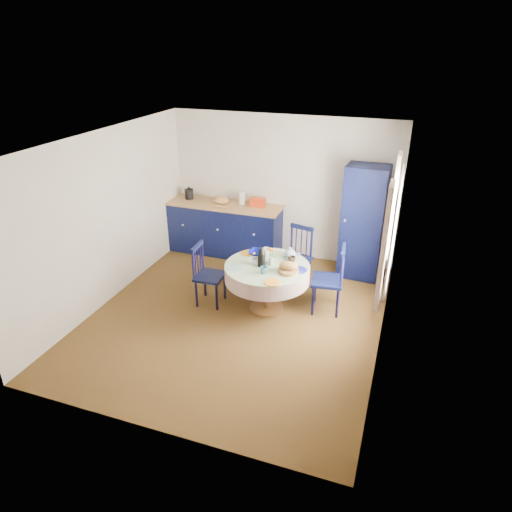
# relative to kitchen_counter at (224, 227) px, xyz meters

# --- Properties ---
(floor) EXTENTS (4.50, 4.50, 0.00)m
(floor) POSITION_rel_kitchen_counter_xyz_m (1.00, -1.96, -0.49)
(floor) COLOR black
(floor) RESTS_ON ground
(ceiling) EXTENTS (4.50, 4.50, 0.00)m
(ceiling) POSITION_rel_kitchen_counter_xyz_m (1.00, -1.96, 2.01)
(ceiling) COLOR white
(ceiling) RESTS_ON wall_back
(wall_back) EXTENTS (4.00, 0.02, 2.50)m
(wall_back) POSITION_rel_kitchen_counter_xyz_m (1.00, 0.29, 0.76)
(wall_back) COLOR white
(wall_back) RESTS_ON floor
(wall_left) EXTENTS (0.02, 4.50, 2.50)m
(wall_left) POSITION_rel_kitchen_counter_xyz_m (-1.00, -1.96, 0.76)
(wall_left) COLOR white
(wall_left) RESTS_ON floor
(wall_right) EXTENTS (0.02, 4.50, 2.50)m
(wall_right) POSITION_rel_kitchen_counter_xyz_m (3.00, -1.96, 0.76)
(wall_right) COLOR white
(wall_right) RESTS_ON floor
(window) EXTENTS (0.10, 1.74, 1.45)m
(window) POSITION_rel_kitchen_counter_xyz_m (2.95, -1.66, 1.04)
(window) COLOR white
(window) RESTS_ON wall_right
(kitchen_counter) EXTENTS (2.12, 0.67, 1.19)m
(kitchen_counter) POSITION_rel_kitchen_counter_xyz_m (0.00, 0.00, 0.00)
(kitchen_counter) COLOR black
(kitchen_counter) RESTS_ON floor
(pantry_cabinet) EXTENTS (0.68, 0.50, 1.87)m
(pantry_cabinet) POSITION_rel_kitchen_counter_xyz_m (2.47, -0.11, 0.45)
(pantry_cabinet) COLOR black
(pantry_cabinet) RESTS_ON floor
(dining_table) EXTENTS (1.21, 1.21, 1.01)m
(dining_table) POSITION_rel_kitchen_counter_xyz_m (1.37, -1.66, 0.12)
(dining_table) COLOR #572F18
(dining_table) RESTS_ON floor
(chair_left) EXTENTS (0.42, 0.44, 0.93)m
(chair_left) POSITION_rel_kitchen_counter_xyz_m (0.46, -1.75, -0.01)
(chair_left) COLOR black
(chair_left) RESTS_ON floor
(chair_far) EXTENTS (0.52, 0.51, 0.98)m
(chair_far) POSITION_rel_kitchen_counter_xyz_m (1.56, -0.78, 0.01)
(chair_far) COLOR black
(chair_far) RESTS_ON floor
(chair_right) EXTENTS (0.49, 0.51, 1.01)m
(chair_right) POSITION_rel_kitchen_counter_xyz_m (2.21, -1.36, 0.03)
(chair_right) COLOR black
(chair_right) RESTS_ON floor
(mug_a) EXTENTS (0.12, 0.12, 0.09)m
(mug_a) POSITION_rel_kitchen_counter_xyz_m (1.20, -1.68, 0.29)
(mug_a) COLOR silver
(mug_a) RESTS_ON dining_table
(mug_b) EXTENTS (0.10, 0.10, 0.09)m
(mug_b) POSITION_rel_kitchen_counter_xyz_m (1.38, -1.90, 0.29)
(mug_b) COLOR #2D6B7E
(mug_b) RESTS_ON dining_table
(mug_c) EXTENTS (0.11, 0.11, 0.09)m
(mug_c) POSITION_rel_kitchen_counter_xyz_m (1.66, -1.44, 0.29)
(mug_c) COLOR black
(mug_c) RESTS_ON dining_table
(mug_d) EXTENTS (0.11, 0.11, 0.10)m
(mug_d) POSITION_rel_kitchen_counter_xyz_m (1.23, -1.32, 0.29)
(mug_d) COLOR silver
(mug_d) RESTS_ON dining_table
(cobalt_bowl) EXTENTS (0.25, 0.25, 0.06)m
(cobalt_bowl) POSITION_rel_kitchen_counter_xyz_m (1.11, -1.37, 0.27)
(cobalt_bowl) COLOR #020873
(cobalt_bowl) RESTS_ON dining_table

